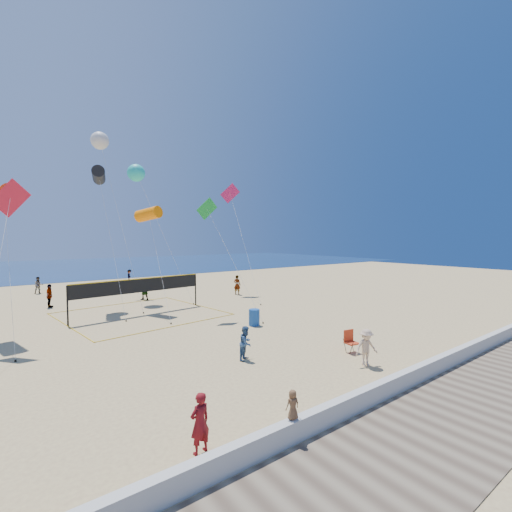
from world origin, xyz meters
TOP-DOWN VIEW (x-y plane):
  - ground at (0.00, 0.00)m, footprint 120.00×120.00m
  - ocean at (0.00, 62.00)m, footprint 140.00×50.00m
  - seawall at (0.00, -3.00)m, footprint 32.00×0.30m
  - boardwalk at (0.00, -5.00)m, footprint 32.00×3.60m
  - woman at (-3.70, -1.96)m, footprint 0.61×0.45m
  - toddler at (-1.52, -2.97)m, footprint 0.42×0.31m
  - bystander_a at (0.97, 2.72)m, footprint 0.91×0.85m
  - bystander_b at (4.58, -0.89)m, footprint 1.14×0.90m
  - far_person_0 at (-4.66, 20.96)m, footprint 0.79×1.15m
  - far_person_1 at (2.33, 19.93)m, footprint 1.55×1.54m
  - far_person_2 at (10.26, 17.42)m, footprint 0.74×0.80m
  - far_person_3 at (-4.75, 29.23)m, footprint 0.86×0.71m
  - far_person_4 at (4.84, 32.83)m, footprint 0.94×1.13m
  - camp_chair at (5.44, 0.60)m, footprint 0.63×0.76m
  - trash_barrel at (4.75, 7.23)m, footprint 0.81×0.81m
  - volleyball_net at (0.18, 14.51)m, footprint 10.55×10.42m
  - kite_0 at (-7.29, 13.57)m, footprint 1.57×6.50m
  - kite_1 at (-1.48, 18.43)m, footprint 1.40×6.72m
  - kite_2 at (1.20, 15.44)m, footprint 1.67×6.09m
  - kite_3 at (-7.12, 11.04)m, footprint 2.17×6.27m
  - kite_4 at (3.77, 10.89)m, footprint 2.61×4.01m
  - kite_5 at (10.40, 18.60)m, footprint 2.53×7.26m
  - kite_6 at (-0.97, 20.13)m, footprint 2.17×6.29m
  - kite_7 at (1.94, 20.41)m, footprint 3.82×5.94m

SIDE VIEW (x-z plane):
  - ground at x=0.00m, z-range 0.00..0.00m
  - ocean at x=0.00m, z-range 0.00..0.03m
  - boardwalk at x=0.00m, z-range 0.00..0.03m
  - seawall at x=0.00m, z-range 0.00..0.60m
  - trash_barrel at x=4.75m, z-range 0.00..0.99m
  - camp_chair at x=5.44m, z-range 0.01..1.16m
  - bystander_a at x=0.97m, z-range 0.00..1.48m
  - far_person_4 at x=4.84m, z-range 0.00..1.53m
  - woman at x=-3.70m, z-range 0.00..1.53m
  - bystander_b at x=4.58m, z-range 0.00..1.55m
  - far_person_3 at x=-4.75m, z-range 0.00..1.62m
  - far_person_1 at x=2.33m, z-range 0.00..1.78m
  - far_person_0 at x=-4.66m, z-range 0.00..1.81m
  - far_person_2 at x=10.26m, z-range 0.00..1.84m
  - toddler at x=-1.52m, z-range 0.60..1.37m
  - volleyball_net at x=0.18m, z-range 0.48..3.00m
  - kite_4 at x=3.77m, z-range 2.86..10.94m
  - kite_3 at x=-7.12m, z-range 2.87..11.11m
  - kite_2 at x=1.20m, z-range 3.25..10.91m
  - kite_0 at x=-7.29m, z-range 3.43..11.63m
  - kite_5 at x=10.40m, z-range 3.92..14.58m
  - kite_1 at x=-1.48m, z-range 4.72..15.36m
  - kite_7 at x=1.94m, z-range 5.08..16.72m
  - kite_6 at x=-0.97m, z-range 6.18..19.93m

